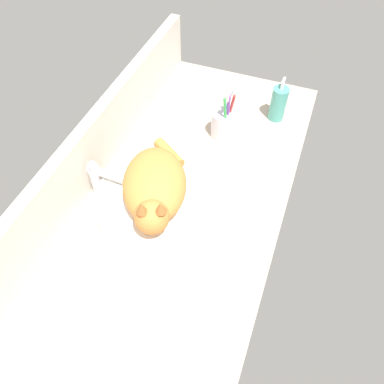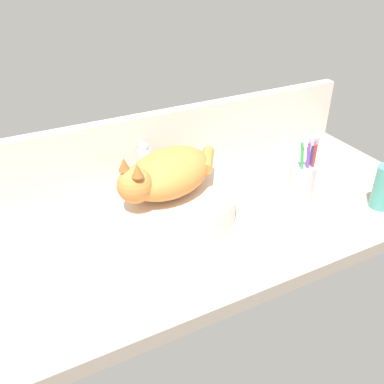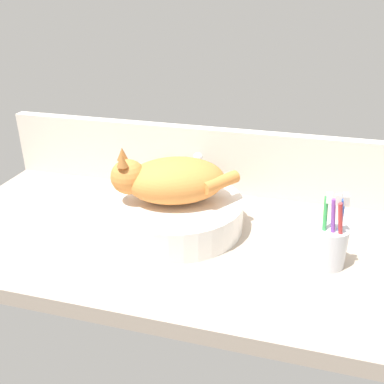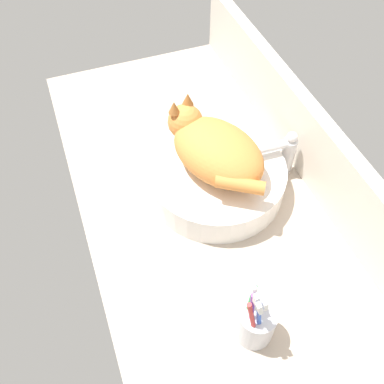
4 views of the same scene
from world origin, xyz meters
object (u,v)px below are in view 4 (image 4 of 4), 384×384
faucet (285,152)px  toothbrush_cup (255,323)px  sink_basin (216,178)px  cat (214,148)px

faucet → toothbrush_cup: toothbrush_cup is taller
sink_basin → faucet: 18.83cm
cat → toothbrush_cup: bearing=-9.8°
sink_basin → toothbrush_cup: 38.92cm
sink_basin → cat: cat is taller
cat → toothbrush_cup: cat is taller
toothbrush_cup → faucet: bearing=145.4°
sink_basin → faucet: size_ratio=2.55×
sink_basin → faucet: (0.63, 18.51, 3.37)cm
cat → faucet: cat is taller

